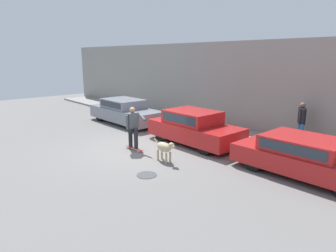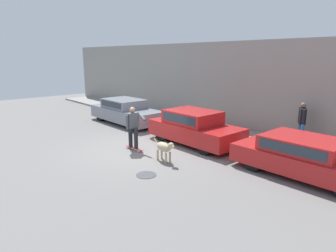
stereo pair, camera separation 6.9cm
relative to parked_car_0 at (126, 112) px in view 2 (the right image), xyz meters
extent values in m
plane|color=slate|center=(4.29, -2.26, -0.62)|extent=(36.00, 36.00, 0.00)
cube|color=gray|center=(4.29, 3.50, 1.50)|extent=(32.00, 0.30, 4.25)
cube|color=gray|center=(4.29, 2.20, -0.56)|extent=(30.00, 2.25, 0.12)
cylinder|color=black|center=(1.45, 0.78, -0.32)|extent=(0.61, 0.20, 0.61)
cylinder|color=black|center=(1.46, -0.76, -0.32)|extent=(0.61, 0.20, 0.61)
cylinder|color=black|center=(-1.38, 0.76, -0.32)|extent=(0.61, 0.20, 0.61)
cylinder|color=black|center=(-1.37, -0.78, -0.32)|extent=(0.61, 0.20, 0.61)
cube|color=gray|center=(0.04, 0.00, -0.12)|extent=(4.57, 1.82, 0.64)
cube|color=gray|center=(-0.14, 0.00, 0.43)|extent=(2.24, 1.62, 0.46)
cube|color=#28333D|center=(-0.13, -0.81, 0.46)|extent=(1.96, 0.02, 0.30)
cylinder|color=black|center=(6.42, 0.78, -0.31)|extent=(0.63, 0.20, 0.63)
cylinder|color=black|center=(6.42, -0.77, -0.31)|extent=(0.63, 0.20, 0.63)
cylinder|color=black|center=(3.93, 0.78, -0.31)|extent=(0.63, 0.20, 0.63)
cylinder|color=black|center=(3.93, -0.77, -0.31)|extent=(0.63, 0.20, 0.63)
cube|color=#B21E1E|center=(5.18, 0.00, -0.11)|extent=(4.01, 1.79, 0.66)
cube|color=#B21E1E|center=(5.02, 0.00, 0.48)|extent=(2.11, 1.61, 0.52)
cube|color=#28333D|center=(5.02, -0.81, 0.51)|extent=(1.86, 0.01, 0.33)
cylinder|color=black|center=(8.46, 0.77, -0.31)|extent=(0.62, 0.21, 0.62)
cylinder|color=black|center=(8.49, -0.81, -0.31)|extent=(0.62, 0.21, 0.62)
cube|color=#B21E1E|center=(9.83, 0.00, -0.16)|extent=(4.39, 1.90, 0.56)
cube|color=#B21E1E|center=(9.65, 0.00, 0.35)|extent=(2.27, 1.68, 0.44)
cube|color=#28333D|center=(9.67, -0.82, 0.37)|extent=(1.97, 0.05, 0.28)
cylinder|color=tan|center=(6.20, -2.28, -0.44)|extent=(0.07, 0.07, 0.38)
cylinder|color=tan|center=(6.19, -2.46, -0.44)|extent=(0.07, 0.07, 0.38)
cylinder|color=tan|center=(5.72, -2.25, -0.44)|extent=(0.07, 0.07, 0.38)
cylinder|color=tan|center=(5.71, -2.43, -0.44)|extent=(0.07, 0.07, 0.38)
ellipsoid|color=tan|center=(5.95, -2.36, -0.11)|extent=(0.71, 0.36, 0.32)
sphere|color=tan|center=(6.36, -2.38, 0.03)|extent=(0.21, 0.21, 0.21)
cylinder|color=tan|center=(6.45, -2.39, 0.01)|extent=(0.12, 0.10, 0.09)
cylinder|color=tan|center=(5.50, -2.33, -0.02)|extent=(0.28, 0.06, 0.21)
cylinder|color=beige|center=(4.58, -2.31, -0.59)|extent=(0.07, 0.04, 0.07)
cylinder|color=beige|center=(4.59, -2.45, -0.59)|extent=(0.07, 0.04, 0.07)
cylinder|color=beige|center=(3.90, -2.36, -0.59)|extent=(0.07, 0.04, 0.07)
cylinder|color=beige|center=(3.91, -2.51, -0.59)|extent=(0.07, 0.04, 0.07)
cube|color=#A82D2D|center=(4.25, -2.41, -0.55)|extent=(0.95, 0.20, 0.02)
cylinder|color=#232328|center=(4.36, -2.40, -0.14)|extent=(0.16, 0.16, 0.79)
cylinder|color=#232328|center=(4.03, -2.42, -0.14)|extent=(0.16, 0.16, 0.79)
cube|color=#232328|center=(4.20, -2.41, 0.18)|extent=(0.22, 0.36, 0.16)
cube|color=#4C5156|center=(4.20, -2.41, 0.55)|extent=(0.26, 0.46, 0.58)
sphere|color=#997056|center=(4.20, -2.41, 0.94)|extent=(0.22, 0.22, 0.22)
cylinder|color=#4C5156|center=(4.22, -2.68, 0.51)|extent=(0.10, 0.10, 0.55)
cylinder|color=#4C5156|center=(4.43, -2.17, 0.70)|extent=(0.56, 0.16, 0.28)
cylinder|color=black|center=(5.53, -2.29, 0.30)|extent=(1.67, 0.20, 0.62)
cylinder|color=#3D4760|center=(8.34, 2.69, -0.08)|extent=(0.16, 0.16, 0.84)
cylinder|color=#3D4760|center=(8.24, 2.84, -0.08)|extent=(0.16, 0.16, 0.84)
cube|color=black|center=(8.29, 2.76, 0.65)|extent=(0.44, 0.50, 0.61)
cylinder|color=black|center=(8.44, 2.53, 0.66)|extent=(0.10, 0.10, 0.58)
cylinder|color=black|center=(8.14, 2.99, 0.66)|extent=(0.10, 0.10, 0.58)
sphere|color=brown|center=(8.29, 2.76, 1.06)|extent=(0.22, 0.22, 0.22)
cube|color=#1E569E|center=(8.44, 2.53, 0.22)|extent=(0.25, 0.31, 0.29)
cylinder|color=#38383D|center=(6.57, -3.58, -0.62)|extent=(0.62, 0.62, 0.01)
camera|label=1|loc=(13.41, -8.76, 2.94)|focal=32.00mm
camera|label=2|loc=(13.46, -8.70, 2.94)|focal=32.00mm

